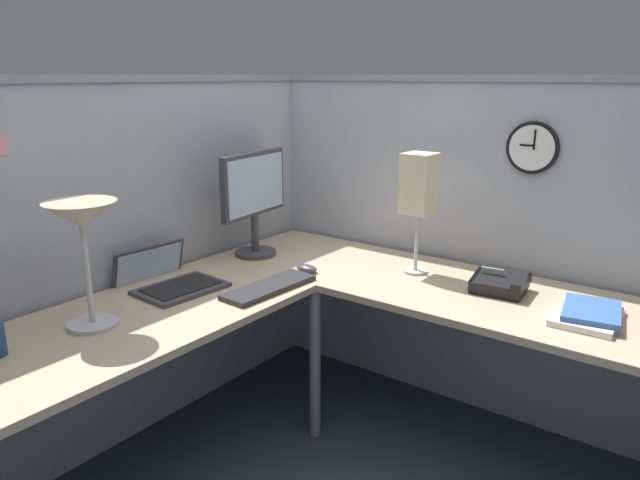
# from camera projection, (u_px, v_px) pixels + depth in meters

# --- Properties ---
(ground_plane) EXTENTS (6.80, 6.80, 0.00)m
(ground_plane) POSITION_uv_depth(u_px,v_px,m) (323.00, 465.00, 2.49)
(ground_plane) COLOR #2D3842
(cubicle_wall_back) EXTENTS (2.57, 0.12, 1.58)m
(cubicle_wall_back) POSITION_uv_depth(u_px,v_px,m) (105.00, 269.00, 2.50)
(cubicle_wall_back) COLOR #999EA8
(cubicle_wall_back) RESTS_ON ground
(cubicle_wall_right) EXTENTS (0.12, 2.37, 1.58)m
(cubicle_wall_right) POSITION_uv_depth(u_px,v_px,m) (477.00, 248.00, 2.80)
(cubicle_wall_right) COLOR #999EA8
(cubicle_wall_right) RESTS_ON ground
(desk) EXTENTS (2.35, 2.15, 0.73)m
(desk) POSITION_uv_depth(u_px,v_px,m) (310.00, 342.00, 2.18)
(desk) COLOR tan
(desk) RESTS_ON ground
(monitor) EXTENTS (0.46, 0.20, 0.50)m
(monitor) POSITION_uv_depth(u_px,v_px,m) (254.00, 196.00, 2.83)
(monitor) COLOR #38383D
(monitor) RESTS_ON desk
(laptop) EXTENTS (0.37, 0.40, 0.22)m
(laptop) POSITION_uv_depth(u_px,v_px,m) (167.00, 280.00, 2.48)
(laptop) COLOR #38383D
(laptop) RESTS_ON desk
(keyboard) EXTENTS (0.44, 0.16, 0.02)m
(keyboard) POSITION_uv_depth(u_px,v_px,m) (269.00, 287.00, 2.43)
(keyboard) COLOR #232326
(keyboard) RESTS_ON desk
(computer_mouse) EXTENTS (0.06, 0.10, 0.03)m
(computer_mouse) POSITION_uv_depth(u_px,v_px,m) (307.00, 268.00, 2.65)
(computer_mouse) COLOR #38383D
(computer_mouse) RESTS_ON desk
(desk_lamp_dome) EXTENTS (0.24, 0.24, 0.44)m
(desk_lamp_dome) POSITION_uv_depth(u_px,v_px,m) (82.00, 226.00, 1.98)
(desk_lamp_dome) COLOR #B7BABF
(desk_lamp_dome) RESTS_ON desk
(office_phone) EXTENTS (0.21, 0.22, 0.11)m
(office_phone) POSITION_uv_depth(u_px,v_px,m) (501.00, 283.00, 2.39)
(office_phone) COLOR black
(office_phone) RESTS_ON desk
(book_stack) EXTENTS (0.30, 0.24, 0.04)m
(book_stack) POSITION_uv_depth(u_px,v_px,m) (589.00, 314.00, 2.13)
(book_stack) COLOR silver
(book_stack) RESTS_ON desk
(desk_lamp_paper) EXTENTS (0.13, 0.13, 0.53)m
(desk_lamp_paper) POSITION_uv_depth(u_px,v_px,m) (419.00, 187.00, 2.55)
(desk_lamp_paper) COLOR #B7BABF
(desk_lamp_paper) RESTS_ON desk
(wall_clock) EXTENTS (0.04, 0.22, 0.22)m
(wall_clock) POSITION_uv_depth(u_px,v_px,m) (533.00, 148.00, 2.49)
(wall_clock) COLOR black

